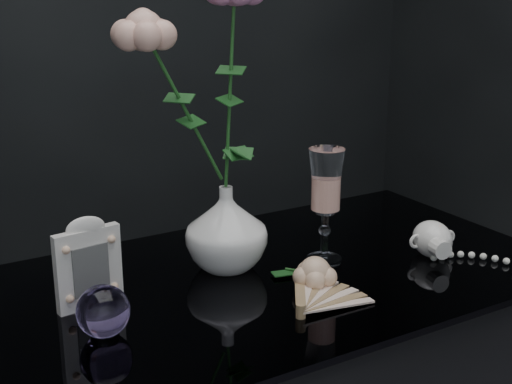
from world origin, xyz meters
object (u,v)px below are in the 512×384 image
wine_glass (325,206)px  loose_rose (315,273)px  paperweight (103,311)px  picture_frame (88,262)px  pearl_jar (432,238)px  vase (226,228)px

wine_glass → loose_rose: (-0.08, -0.09, -0.08)m
wine_glass → paperweight: size_ratio=2.69×
picture_frame → paperweight: 0.11m
wine_glass → pearl_jar: size_ratio=0.86×
vase → wine_glass: wine_glass is taller
wine_glass → picture_frame: wine_glass is taller
picture_frame → pearl_jar: 0.64m
vase → pearl_jar: size_ratio=0.62×
paperweight → pearl_jar: size_ratio=0.32×
vase → paperweight: bearing=-154.8°
vase → pearl_jar: vase is taller
wine_glass → pearl_jar: (0.19, -0.08, -0.07)m
loose_rose → pearl_jar: (0.28, 0.01, 0.01)m
vase → pearl_jar: 0.39m
paperweight → pearl_jar: paperweight is taller
wine_glass → paperweight: (-0.45, -0.07, -0.07)m
pearl_jar → picture_frame: bearing=-178.8°
paperweight → wine_glass: bearing=8.6°
picture_frame → vase: bearing=-1.5°
picture_frame → pearl_jar: picture_frame is taller
paperweight → vase: bearing=25.2°
paperweight → loose_rose: paperweight is taller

